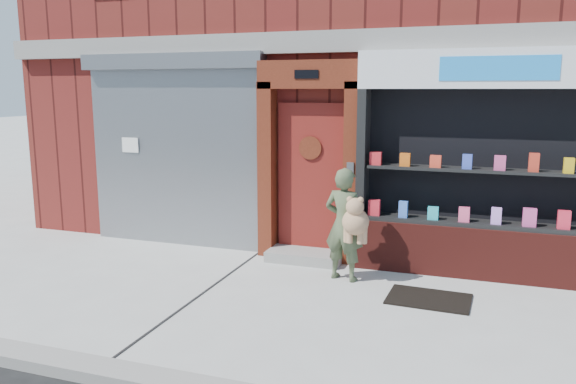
% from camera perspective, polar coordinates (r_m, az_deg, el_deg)
% --- Properties ---
extents(ground, '(80.00, 80.00, 0.00)m').
position_cam_1_polar(ground, '(6.61, 3.62, -11.78)').
color(ground, '#9E9E99').
rests_on(ground, ground).
extents(building, '(12.00, 8.16, 8.00)m').
position_cam_1_polar(building, '(12.11, 11.79, 17.33)').
color(building, maroon).
rests_on(building, ground).
extents(shutter_bay, '(3.10, 0.30, 3.04)m').
position_cam_1_polar(shutter_bay, '(9.12, -11.43, 5.32)').
color(shutter_bay, gray).
rests_on(shutter_bay, ground).
extents(red_door_bay, '(1.52, 0.58, 2.90)m').
position_cam_1_polar(red_door_bay, '(8.18, 2.14, 3.11)').
color(red_door_bay, '#4C190D').
rests_on(red_door_bay, ground).
extents(pharmacy_bay, '(3.50, 0.41, 3.00)m').
position_cam_1_polar(pharmacy_bay, '(7.80, 19.86, 1.51)').
color(pharmacy_bay, '#571914').
rests_on(pharmacy_bay, ground).
extents(woman, '(0.66, 0.54, 1.50)m').
position_cam_1_polar(woman, '(7.36, 5.91, -3.21)').
color(woman, '#495639').
rests_on(woman, ground).
extents(doormat, '(1.00, 0.72, 0.02)m').
position_cam_1_polar(doormat, '(7.07, 14.12, -10.48)').
color(doormat, black).
rests_on(doormat, ground).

